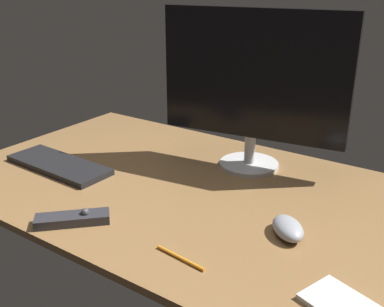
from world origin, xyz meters
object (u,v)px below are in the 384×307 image
monitor (253,82)px  media_remote (73,219)px  keyboard (59,165)px  pen (180,258)px  computer_mouse (288,228)px

monitor → media_remote: monitor is taller
keyboard → pen: 63.42cm
keyboard → computer_mouse: (75.86, 3.50, 1.07)cm
monitor → pen: bearing=-86.2°
keyboard → media_remote: size_ratio=2.22×
computer_mouse → media_remote: size_ratio=0.67×
media_remote → pen: size_ratio=1.24×
computer_mouse → pen: size_ratio=0.83×
computer_mouse → monitor: bearing=177.0°
media_remote → computer_mouse: bearing=-16.7°
keyboard → media_remote: media_remote is taller
keyboard → computer_mouse: size_ratio=3.32×
computer_mouse → media_remote: bearing=-105.1°
keyboard → media_remote: bearing=-33.0°
keyboard → media_remote: 36.61cm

